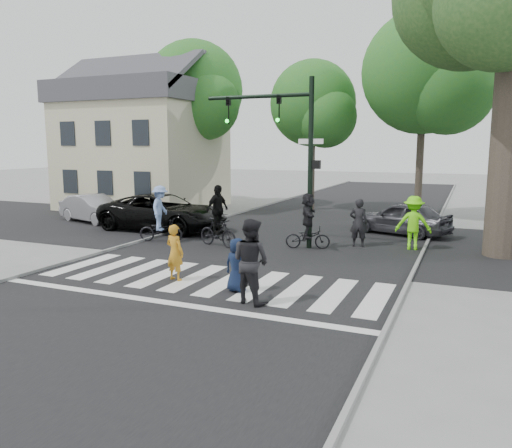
{
  "coord_description": "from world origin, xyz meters",
  "views": [
    {
      "loc": [
        6.43,
        -10.72,
        3.65
      ],
      "look_at": [
        0.5,
        3.0,
        1.3
      ],
      "focal_mm": 35.0,
      "sensor_mm": 36.0,
      "label": 1
    }
  ],
  "objects_px": {
    "cyclist_left": "(161,218)",
    "car_silver": "(93,208)",
    "pedestrian_woman": "(175,252)",
    "cyclist_mid": "(218,221)",
    "cyclist_right": "(308,224)",
    "pedestrian_adult": "(251,261)",
    "car_grey": "(401,218)",
    "pedestrian_child": "(237,265)",
    "car_suv": "(163,212)",
    "traffic_signal": "(288,139)"
  },
  "relations": [
    {
      "from": "cyclist_left",
      "to": "car_silver",
      "type": "height_order",
      "value": "cyclist_left"
    },
    {
      "from": "cyclist_left",
      "to": "car_silver",
      "type": "bearing_deg",
      "value": 153.34
    },
    {
      "from": "cyclist_left",
      "to": "car_grey",
      "type": "relative_size",
      "value": 0.54
    },
    {
      "from": "pedestrian_child",
      "to": "car_silver",
      "type": "xyz_separation_m",
      "value": [
        -11.36,
        7.74,
        -0.02
      ]
    },
    {
      "from": "traffic_signal",
      "to": "cyclist_right",
      "type": "height_order",
      "value": "traffic_signal"
    },
    {
      "from": "cyclist_right",
      "to": "car_suv",
      "type": "xyz_separation_m",
      "value": [
        -6.95,
        1.25,
        -0.1
      ]
    },
    {
      "from": "traffic_signal",
      "to": "pedestrian_woman",
      "type": "height_order",
      "value": "traffic_signal"
    },
    {
      "from": "pedestrian_woman",
      "to": "car_silver",
      "type": "distance_m",
      "value": 11.94
    },
    {
      "from": "cyclist_right",
      "to": "pedestrian_woman",
      "type": "bearing_deg",
      "value": -110.41
    },
    {
      "from": "car_suv",
      "to": "car_grey",
      "type": "xyz_separation_m",
      "value": [
        9.62,
        3.07,
        -0.11
      ]
    },
    {
      "from": "pedestrian_adult",
      "to": "car_suv",
      "type": "bearing_deg",
      "value": -28.63
    },
    {
      "from": "traffic_signal",
      "to": "car_silver",
      "type": "distance_m",
      "value": 11.2
    },
    {
      "from": "pedestrian_woman",
      "to": "pedestrian_child",
      "type": "height_order",
      "value": "pedestrian_woman"
    },
    {
      "from": "cyclist_right",
      "to": "car_grey",
      "type": "xyz_separation_m",
      "value": [
        2.67,
        4.32,
        -0.21
      ]
    },
    {
      "from": "car_silver",
      "to": "cyclist_right",
      "type": "bearing_deg",
      "value": -83.24
    },
    {
      "from": "cyclist_mid",
      "to": "car_grey",
      "type": "xyz_separation_m",
      "value": [
        5.81,
        5.24,
        -0.24
      ]
    },
    {
      "from": "car_suv",
      "to": "car_silver",
      "type": "distance_m",
      "value": 4.49
    },
    {
      "from": "cyclist_mid",
      "to": "cyclist_right",
      "type": "height_order",
      "value": "cyclist_mid"
    },
    {
      "from": "pedestrian_child",
      "to": "pedestrian_adult",
      "type": "distance_m",
      "value": 1.02
    },
    {
      "from": "traffic_signal",
      "to": "pedestrian_adult",
      "type": "bearing_deg",
      "value": -77.36
    },
    {
      "from": "pedestrian_child",
      "to": "car_suv",
      "type": "distance_m",
      "value": 9.88
    },
    {
      "from": "pedestrian_woman",
      "to": "cyclist_mid",
      "type": "xyz_separation_m",
      "value": [
        -1.09,
        4.58,
        0.15
      ]
    },
    {
      "from": "cyclist_right",
      "to": "car_suv",
      "type": "relative_size",
      "value": 0.35
    },
    {
      "from": "pedestrian_child",
      "to": "cyclist_mid",
      "type": "height_order",
      "value": "cyclist_mid"
    },
    {
      "from": "cyclist_left",
      "to": "car_silver",
      "type": "xyz_separation_m",
      "value": [
        -5.83,
        2.93,
        -0.27
      ]
    },
    {
      "from": "pedestrian_adult",
      "to": "cyclist_right",
      "type": "xyz_separation_m",
      "value": [
        -0.65,
        6.49,
        -0.11
      ]
    },
    {
      "from": "car_silver",
      "to": "pedestrian_woman",
      "type": "bearing_deg",
      "value": -112.15
    },
    {
      "from": "pedestrian_child",
      "to": "cyclist_left",
      "type": "relative_size",
      "value": 0.64
    },
    {
      "from": "pedestrian_child",
      "to": "cyclist_right",
      "type": "xyz_separation_m",
      "value": [
        0.03,
        5.81,
        0.2
      ]
    },
    {
      "from": "cyclist_left",
      "to": "cyclist_right",
      "type": "xyz_separation_m",
      "value": [
        5.56,
        1.0,
        -0.05
      ]
    },
    {
      "from": "cyclist_mid",
      "to": "pedestrian_child",
      "type": "bearing_deg",
      "value": -57.54
    },
    {
      "from": "car_suv",
      "to": "cyclist_mid",
      "type": "bearing_deg",
      "value": -117.17
    },
    {
      "from": "pedestrian_woman",
      "to": "car_grey",
      "type": "xyz_separation_m",
      "value": [
        4.72,
        9.82,
        -0.09
      ]
    },
    {
      "from": "traffic_signal",
      "to": "cyclist_right",
      "type": "xyz_separation_m",
      "value": [
        0.82,
        -0.1,
        -3.01
      ]
    },
    {
      "from": "pedestrian_child",
      "to": "car_silver",
      "type": "height_order",
      "value": "pedestrian_child"
    },
    {
      "from": "pedestrian_woman",
      "to": "cyclist_mid",
      "type": "height_order",
      "value": "cyclist_mid"
    },
    {
      "from": "traffic_signal",
      "to": "cyclist_mid",
      "type": "height_order",
      "value": "traffic_signal"
    },
    {
      "from": "pedestrian_adult",
      "to": "car_grey",
      "type": "bearing_deg",
      "value": -83.7
    },
    {
      "from": "pedestrian_woman",
      "to": "car_silver",
      "type": "relative_size",
      "value": 0.39
    },
    {
      "from": "pedestrian_woman",
      "to": "car_silver",
      "type": "bearing_deg",
      "value": -27.53
    },
    {
      "from": "car_grey",
      "to": "pedestrian_child",
      "type": "bearing_deg",
      "value": 3.27
    },
    {
      "from": "traffic_signal",
      "to": "car_grey",
      "type": "relative_size",
      "value": 1.5
    },
    {
      "from": "cyclist_left",
      "to": "car_suv",
      "type": "bearing_deg",
      "value": 121.78
    },
    {
      "from": "cyclist_right",
      "to": "cyclist_left",
      "type": "bearing_deg",
      "value": -169.82
    },
    {
      "from": "cyclist_left",
      "to": "pedestrian_adult",
      "type": "bearing_deg",
      "value": -41.49
    },
    {
      "from": "traffic_signal",
      "to": "car_grey",
      "type": "distance_m",
      "value": 6.36
    },
    {
      "from": "pedestrian_child",
      "to": "car_grey",
      "type": "height_order",
      "value": "pedestrian_child"
    },
    {
      "from": "car_suv",
      "to": "car_silver",
      "type": "xyz_separation_m",
      "value": [
        -4.44,
        0.68,
        -0.13
      ]
    },
    {
      "from": "pedestrian_adult",
      "to": "car_grey",
      "type": "xyz_separation_m",
      "value": [
        2.02,
        10.81,
        -0.32
      ]
    },
    {
      "from": "traffic_signal",
      "to": "car_suv",
      "type": "xyz_separation_m",
      "value": [
        -6.12,
        1.15,
        -3.11
      ]
    }
  ]
}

